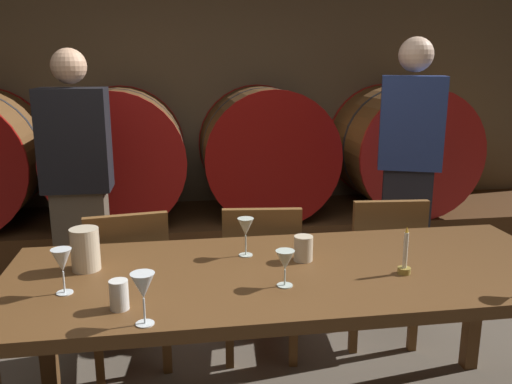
% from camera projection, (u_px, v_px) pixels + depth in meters
% --- Properties ---
extents(back_wall, '(7.12, 0.24, 2.66)m').
position_uv_depth(back_wall, '(192.00, 93.00, 4.56)').
color(back_wall, brown).
rests_on(back_wall, ground).
extents(barrel_shelf, '(6.41, 0.90, 0.40)m').
position_uv_depth(barrel_shelf, '(198.00, 238.00, 4.31)').
color(barrel_shelf, '#4C2D16').
rests_on(barrel_shelf, ground).
extents(wine_barrel_center_left, '(1.01, 0.85, 1.01)m').
position_uv_depth(wine_barrel_center_left, '(119.00, 155.00, 4.05)').
color(wine_barrel_center_left, '#513319').
rests_on(wine_barrel_center_left, barrel_shelf).
extents(wine_barrel_center_right, '(1.01, 0.85, 1.01)m').
position_uv_depth(wine_barrel_center_right, '(265.00, 151.00, 4.22)').
color(wine_barrel_center_right, '#513319').
rests_on(wine_barrel_center_right, barrel_shelf).
extents(wine_barrel_far_right, '(1.01, 0.85, 1.01)m').
position_uv_depth(wine_barrel_far_right, '(401.00, 148.00, 4.39)').
color(wine_barrel_far_right, brown).
rests_on(wine_barrel_far_right, barrel_shelf).
extents(dining_table, '(2.29, 0.88, 0.78)m').
position_uv_depth(dining_table, '(291.00, 286.00, 2.17)').
color(dining_table, brown).
rests_on(dining_table, ground).
extents(chair_left, '(0.45, 0.45, 0.88)m').
position_uv_depth(chair_left, '(128.00, 282.00, 2.74)').
color(chair_left, brown).
rests_on(chair_left, ground).
extents(chair_center, '(0.44, 0.44, 0.88)m').
position_uv_depth(chair_center, '(261.00, 274.00, 2.85)').
color(chair_center, brown).
rests_on(chair_center, ground).
extents(chair_right, '(0.43, 0.43, 0.88)m').
position_uv_depth(chair_right, '(381.00, 263.00, 3.00)').
color(chair_right, brown).
rests_on(chair_right, ground).
extents(guest_left, '(0.38, 0.25, 1.67)m').
position_uv_depth(guest_left, '(79.00, 192.00, 3.10)').
color(guest_left, brown).
rests_on(guest_left, ground).
extents(guest_right, '(0.44, 0.36, 1.74)m').
position_uv_depth(guest_right, '(408.00, 175.00, 3.38)').
color(guest_right, black).
rests_on(guest_right, ground).
extents(candle_center, '(0.05, 0.05, 0.19)m').
position_uv_depth(candle_center, '(405.00, 261.00, 2.10)').
color(candle_center, olive).
rests_on(candle_center, dining_table).
extents(pitcher, '(0.11, 0.11, 0.17)m').
position_uv_depth(pitcher, '(85.00, 249.00, 2.13)').
color(pitcher, beige).
rests_on(pitcher, dining_table).
extents(wine_glass_far_left, '(0.07, 0.07, 0.17)m').
position_uv_depth(wine_glass_far_left, '(62.00, 262.00, 1.90)').
color(wine_glass_far_left, white).
rests_on(wine_glass_far_left, dining_table).
extents(wine_glass_left, '(0.08, 0.08, 0.17)m').
position_uv_depth(wine_glass_left, '(143.00, 287.00, 1.67)').
color(wine_glass_left, white).
rests_on(wine_glass_left, dining_table).
extents(wine_glass_center, '(0.07, 0.07, 0.17)m').
position_uv_depth(wine_glass_center, '(246.00, 228.00, 2.28)').
color(wine_glass_center, silver).
rests_on(wine_glass_center, dining_table).
extents(wine_glass_right, '(0.07, 0.07, 0.14)m').
position_uv_depth(wine_glass_right, '(285.00, 261.00, 1.97)').
color(wine_glass_right, silver).
rests_on(wine_glass_right, dining_table).
extents(cup_left, '(0.06, 0.06, 0.10)m').
position_uv_depth(cup_left, '(119.00, 295.00, 1.80)').
color(cup_left, white).
rests_on(cup_left, dining_table).
extents(cup_right, '(0.08, 0.08, 0.11)m').
position_uv_depth(cup_right, '(303.00, 248.00, 2.24)').
color(cup_right, beige).
rests_on(cup_right, dining_table).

